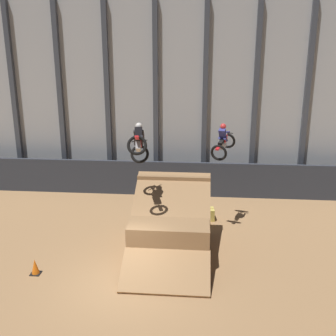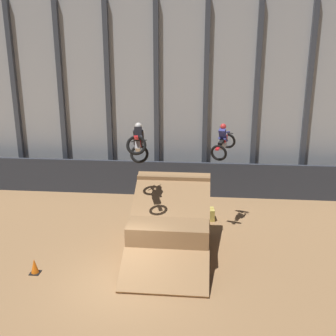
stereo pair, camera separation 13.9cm
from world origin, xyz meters
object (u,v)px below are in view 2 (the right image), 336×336
object	(u,v)px
rider_bike_left_air	(138,144)
hay_bale_trackside	(205,214)
dirt_ramp	(171,226)
traffic_cone_near_ramp	(35,266)
rider_bike_right_air	(223,142)

from	to	relation	value
rider_bike_left_air	hay_bale_trackside	world-z (taller)	rider_bike_left_air
dirt_ramp	traffic_cone_near_ramp	world-z (taller)	dirt_ramp
dirt_ramp	rider_bike_left_air	distance (m)	3.72
dirt_ramp	rider_bike_left_air	size ratio (longest dim) A/B	2.95
dirt_ramp	rider_bike_left_air	world-z (taller)	rider_bike_left_air
traffic_cone_near_ramp	dirt_ramp	bearing A→B (deg)	27.28
rider_bike_left_air	rider_bike_right_air	xyz separation A→B (m)	(3.31, 2.79, -0.47)
dirt_ramp	rider_bike_right_air	world-z (taller)	rider_bike_right_air
dirt_ramp	hay_bale_trackside	distance (m)	3.37
rider_bike_left_air	traffic_cone_near_ramp	distance (m)	5.87
rider_bike_right_air	traffic_cone_near_ramp	distance (m)	9.20
hay_bale_trackside	rider_bike_right_air	bearing A→B (deg)	-41.07
dirt_ramp	hay_bale_trackside	size ratio (longest dim) A/B	5.33
dirt_ramp	rider_bike_right_air	distance (m)	4.38
rider_bike_right_air	traffic_cone_near_ramp	bearing A→B (deg)	-126.41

